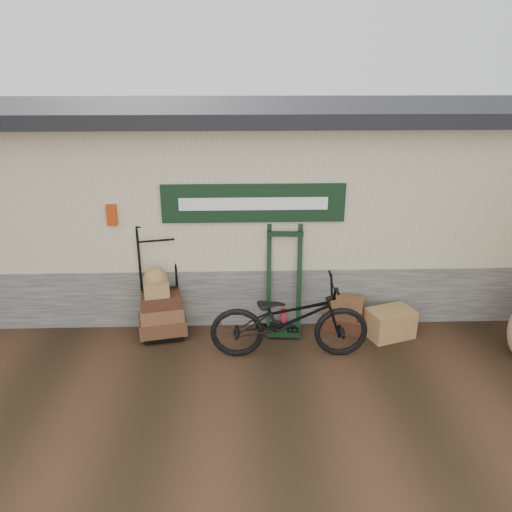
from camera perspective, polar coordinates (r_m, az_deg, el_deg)
The scene contains 7 objects.
ground at distance 7.00m, azimuth 2.48°, elevation -11.69°, with size 80.00×80.00×0.00m, color black.
station_building at distance 8.89m, azimuth 1.30°, elevation 6.92°, with size 14.40×4.10×3.20m.
porter_trolley at distance 7.44m, azimuth -11.00°, elevation -2.78°, with size 0.83×0.62×1.65m, color black, non-canonical shape.
green_barrow at distance 7.37m, azimuth 3.24°, elevation -2.74°, with size 0.59×0.50×1.63m, color black, non-canonical shape.
suitcase_stack at distance 7.71m, azimuth 10.14°, elevation -6.46°, with size 0.60×0.38×0.53m, color #332010, non-canonical shape.
wicker_hamper at distance 7.69m, azimuth 15.07°, elevation -7.41°, with size 0.65×0.43×0.43m, color olive.
bicycle at distance 6.79m, azimuth 3.84°, elevation -6.70°, with size 2.15×0.75×1.25m, color black.
Camera 1 is at (-0.49, -5.87, 3.78)m, focal length 35.00 mm.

